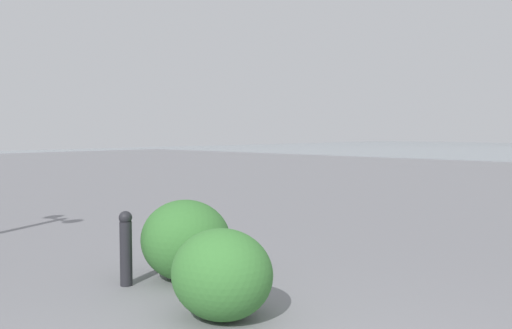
% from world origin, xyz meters
% --- Properties ---
extents(bollard_near, '(0.13, 0.13, 0.74)m').
position_xyz_m(bollard_near, '(2.68, -1.00, 0.39)').
color(bollard_near, '#232328').
rests_on(bollard_near, ground).
extents(shrub_low, '(0.87, 0.78, 0.74)m').
position_xyz_m(shrub_low, '(1.30, -0.99, 0.37)').
color(shrub_low, '#387533').
rests_on(shrub_low, ground).
extents(shrub_round, '(0.97, 0.87, 0.82)m').
position_xyz_m(shrub_round, '(2.41, -1.53, 0.41)').
color(shrub_round, '#387533').
rests_on(shrub_round, ground).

